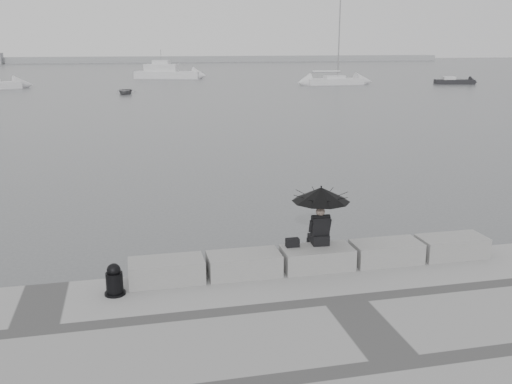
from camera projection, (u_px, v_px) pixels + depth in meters
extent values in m
plane|color=#4D5053|center=(310.00, 281.00, 13.58)|extent=(360.00, 360.00, 0.00)
cube|color=gray|center=(166.00, 271.00, 12.23)|extent=(1.60, 0.80, 0.50)
cube|color=gray|center=(244.00, 264.00, 12.60)|extent=(1.60, 0.80, 0.50)
cube|color=gray|center=(317.00, 258.00, 12.96)|extent=(1.60, 0.80, 0.50)
cube|color=gray|center=(386.00, 252.00, 13.32)|extent=(1.60, 0.80, 0.50)
cube|color=gray|center=(452.00, 247.00, 13.69)|extent=(1.60, 0.80, 0.50)
sphere|color=#726056|center=(320.00, 211.00, 12.95)|extent=(0.21, 0.21, 0.21)
cylinder|color=black|center=(321.00, 209.00, 12.92)|extent=(0.02, 0.02, 1.00)
cone|color=black|center=(321.00, 194.00, 12.84)|extent=(1.32, 1.32, 0.33)
sphere|color=black|center=(321.00, 186.00, 12.79)|extent=(0.04, 0.04, 0.04)
cube|color=black|center=(292.00, 243.00, 12.95)|extent=(0.30, 0.17, 0.19)
cylinder|color=black|center=(115.00, 293.00, 11.66)|extent=(0.43, 0.43, 0.06)
cylinder|color=black|center=(115.00, 284.00, 11.61)|extent=(0.34, 0.34, 0.48)
sphere|color=black|center=(114.00, 270.00, 11.53)|extent=(0.28, 0.28, 0.28)
cube|color=#929497|center=(138.00, 60.00, 159.53)|extent=(180.00, 6.00, 1.60)
cube|color=silver|center=(334.00, 82.00, 76.25)|extent=(7.57, 2.40, 0.90)
cube|color=silver|center=(334.00, 77.00, 76.10)|extent=(2.65, 1.60, 0.50)
cylinder|color=gray|center=(336.00, 32.00, 74.61)|extent=(0.16, 0.16, 12.00)
cylinder|color=gray|center=(335.00, 72.00, 75.93)|extent=(4.26, 0.10, 0.10)
cube|color=silver|center=(168.00, 75.00, 89.03)|extent=(10.47, 6.06, 1.20)
cube|color=silver|center=(168.00, 68.00, 88.75)|extent=(5.51, 3.78, 1.20)
cube|color=silver|center=(167.00, 62.00, 88.52)|extent=(2.92, 2.36, 0.60)
cylinder|color=gray|center=(167.00, 55.00, 88.24)|extent=(0.08, 0.08, 1.60)
cube|color=black|center=(454.00, 82.00, 77.31)|extent=(5.41, 2.77, 0.70)
cube|color=silver|center=(455.00, 78.00, 77.19)|extent=(1.79, 1.53, 0.50)
imported|color=gray|center=(125.00, 91.00, 62.59)|extent=(3.50, 1.81, 0.57)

